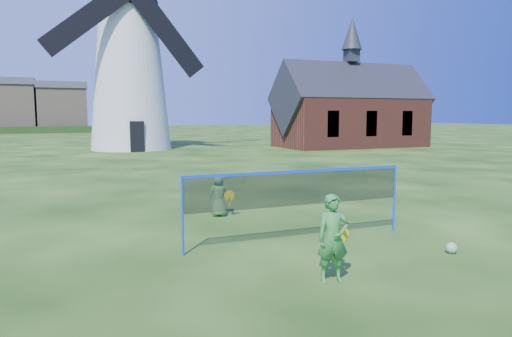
{
  "coord_description": "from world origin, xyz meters",
  "views": [
    {
      "loc": [
        -3.87,
        -9.29,
        2.71
      ],
      "look_at": [
        0.2,
        0.5,
        1.5
      ],
      "focal_mm": 33.31,
      "sensor_mm": 36.0,
      "label": 1
    }
  ],
  "objects": [
    {
      "name": "ground",
      "position": [
        0.0,
        0.0,
        0.0
      ],
      "size": [
        220.0,
        220.0,
        0.0
      ],
      "primitive_type": "plane",
      "color": "black",
      "rests_on": "ground"
    },
    {
      "name": "windmill",
      "position": [
        1.36,
        28.67,
        6.43
      ],
      "size": [
        12.66,
        6.11,
        18.12
      ],
      "color": "white",
      "rests_on": "ground"
    },
    {
      "name": "chapel",
      "position": [
        18.89,
        24.78,
        3.0
      ],
      "size": [
        12.61,
        6.11,
        10.66
      ],
      "color": "brown",
      "rests_on": "ground"
    },
    {
      "name": "badminton_net",
      "position": [
        0.75,
        -0.52,
        1.14
      ],
      "size": [
        5.05,
        0.05,
        1.55
      ],
      "color": "blue",
      "rests_on": "ground"
    },
    {
      "name": "player_girl",
      "position": [
        0.16,
        -2.86,
        0.72
      ],
      "size": [
        0.72,
        0.46,
        1.44
      ],
      "rotation": [
        0.0,
        0.0,
        -0.23
      ],
      "color": "#368838",
      "rests_on": "ground"
    },
    {
      "name": "player_boy",
      "position": [
        0.01,
        2.63,
        0.57
      ],
      "size": [
        0.67,
        0.49,
        1.13
      ],
      "rotation": [
        0.0,
        0.0,
        2.89
      ],
      "color": "#4D9849",
      "rests_on": "ground"
    },
    {
      "name": "play_ball",
      "position": [
        3.14,
        -2.41,
        0.11
      ],
      "size": [
        0.22,
        0.22,
        0.22
      ],
      "primitive_type": "sphere",
      "color": "green",
      "rests_on": "ground"
    }
  ]
}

